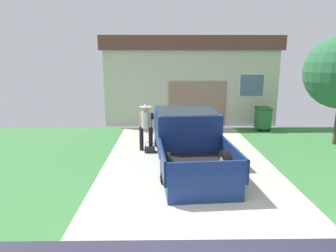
{
  "coord_description": "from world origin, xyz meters",
  "views": [
    {
      "loc": [
        -0.75,
        -4.7,
        3.14
      ],
      "look_at": [
        -0.6,
        4.99,
        0.98
      ],
      "focal_mm": 31.51,
      "sensor_mm": 36.0,
      "label": 1
    }
  ],
  "objects": [
    {
      "name": "handbag",
      "position": [
        -1.24,
        5.15,
        0.12
      ],
      "size": [
        0.35,
        0.2,
        0.41
      ],
      "color": "#232328",
      "rests_on": "ground"
    },
    {
      "name": "house_with_garage",
      "position": [
        0.59,
        12.69,
        2.16
      ],
      "size": [
        8.65,
        6.97,
        4.27
      ],
      "color": "beige",
      "rests_on": "ground"
    },
    {
      "name": "pickup_truck",
      "position": [
        -0.03,
        4.51,
        0.72
      ],
      "size": [
        2.35,
        5.54,
        1.58
      ],
      "rotation": [
        0.0,
        0.0,
        0.07
      ],
      "color": "navy",
      "rests_on": "ground"
    },
    {
      "name": "wheeled_trash_bin",
      "position": [
        3.8,
        8.47,
        0.58
      ],
      "size": [
        0.6,
        0.72,
        1.06
      ],
      "color": "#286B38",
      "rests_on": "ground"
    },
    {
      "name": "person_with_hat",
      "position": [
        -1.37,
        5.4,
        0.95
      ],
      "size": [
        0.48,
        0.43,
        1.68
      ],
      "rotation": [
        0.0,
        0.0,
        -0.18
      ],
      "color": "black",
      "rests_on": "ground"
    }
  ]
}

